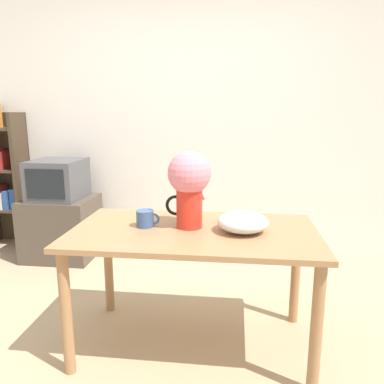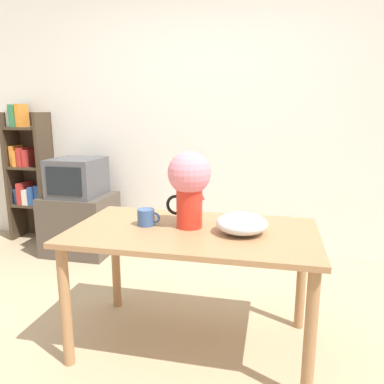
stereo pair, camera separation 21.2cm
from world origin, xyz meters
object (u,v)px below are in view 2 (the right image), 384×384
object	(u,v)px
coffee_mug	(146,217)
white_bowl	(242,223)
tv_set	(77,177)
flower_vase	(189,182)

from	to	relation	value
coffee_mug	white_bowl	bearing A→B (deg)	-2.42
tv_set	coffee_mug	bearing A→B (deg)	-47.24
flower_vase	white_bowl	size ratio (longest dim) A/B	1.55
flower_vase	white_bowl	xyz separation A→B (m)	(0.31, -0.05, -0.21)
flower_vase	white_bowl	world-z (taller)	flower_vase
white_bowl	flower_vase	bearing A→B (deg)	171.37
white_bowl	tv_set	size ratio (longest dim) A/B	0.58
coffee_mug	tv_set	world-z (taller)	tv_set
coffee_mug	tv_set	size ratio (longest dim) A/B	0.28
white_bowl	tv_set	distance (m)	2.11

